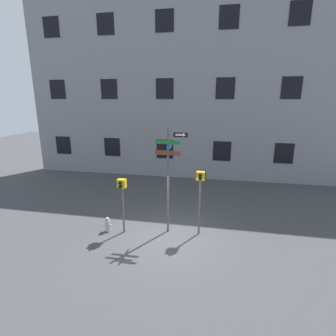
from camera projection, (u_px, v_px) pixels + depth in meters
ground_plane at (170, 237)px, 10.83m from camera, size 60.00×60.00×0.00m
building_facade at (195, 89)px, 17.54m from camera, size 24.00×0.64×12.38m
street_sign_pole at (169, 171)px, 10.64m from camera, size 1.29×0.99×4.47m
pedestrian_signal_left at (122, 190)px, 10.77m from camera, size 0.41×0.40×2.41m
pedestrian_signal_right at (200, 185)px, 10.55m from camera, size 0.40×0.40×2.78m
fire_hydrant at (108, 224)px, 11.27m from camera, size 0.37×0.21×0.65m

